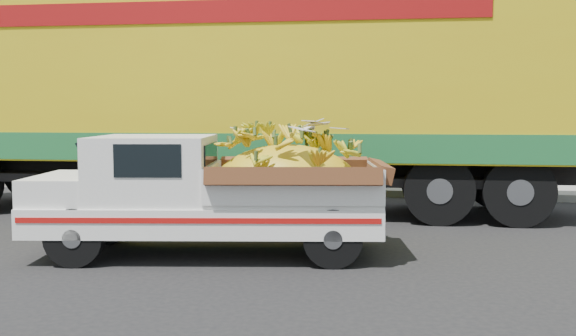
# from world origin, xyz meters

# --- Properties ---
(ground) EXTENTS (100.00, 100.00, 0.00)m
(ground) POSITION_xyz_m (0.00, 0.00, 0.00)
(ground) COLOR black
(ground) RESTS_ON ground
(curb) EXTENTS (60.00, 0.25, 0.15)m
(curb) POSITION_xyz_m (0.00, 6.48, 0.07)
(curb) COLOR gray
(curb) RESTS_ON ground
(sidewalk) EXTENTS (60.00, 4.00, 0.14)m
(sidewalk) POSITION_xyz_m (0.00, 8.58, 0.07)
(sidewalk) COLOR gray
(sidewalk) RESTS_ON ground
(building_left) EXTENTS (18.00, 6.00, 5.00)m
(building_left) POSITION_xyz_m (-8.00, 14.48, 2.50)
(building_left) COLOR gray
(building_left) RESTS_ON ground
(pickup_truck) EXTENTS (4.43, 2.32, 1.48)m
(pickup_truck) POSITION_xyz_m (1.45, 0.56, 0.79)
(pickup_truck) COLOR black
(pickup_truck) RESTS_ON ground
(semi_trailer) EXTENTS (12.04, 3.35, 3.80)m
(semi_trailer) POSITION_xyz_m (0.45, 4.03, 2.12)
(semi_trailer) COLOR black
(semi_trailer) RESTS_ON ground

